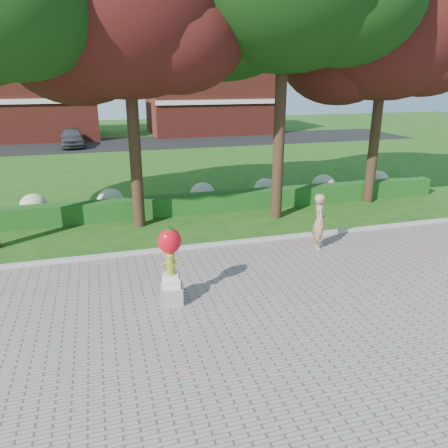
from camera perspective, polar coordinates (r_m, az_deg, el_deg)
name	(u,v)px	position (r m, az deg, el deg)	size (l,w,h in m)	color
ground	(235,287)	(12.21, 1.45, -8.17)	(100.00, 100.00, 0.00)	#1A4F13
walkway	(297,377)	(9.05, 9.54, -19.07)	(40.00, 14.00, 0.04)	gray
curb	(208,246)	(14.81, -2.04, -2.83)	(40.00, 0.18, 0.15)	#ADADA5
lawn_hedge	(185,205)	(18.41, -5.11, 2.55)	(24.00, 0.70, 0.80)	#184C15
hydrangea_row	(193,194)	(19.42, -4.05, 3.90)	(20.10, 1.10, 0.99)	#ABB68B
street	(137,143)	(38.90, -11.26, 10.32)	(50.00, 8.00, 0.02)	black
building_left	(16,99)	(44.91, -25.54, 14.49)	(14.00, 8.00, 7.00)	maroon
building_right	(210,100)	(45.84, -1.89, 15.92)	(12.00, 8.00, 6.40)	maroon
tree_mid_left	(123,20)	(16.58, -13.04, 24.49)	(8.25, 7.04, 10.69)	black
tree_far_right	(382,39)	(20.64, 19.98, 21.77)	(7.88, 6.72, 10.21)	black
hydrant_sculpture	(171,263)	(10.95, -6.99, -5.09)	(0.64, 0.64, 2.06)	gray
woman	(320,221)	(14.74, 12.37, 0.34)	(0.68, 0.45, 1.87)	tan
parked_car	(72,137)	(38.13, -19.24, 10.66)	(1.80, 4.46, 1.52)	#45494E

